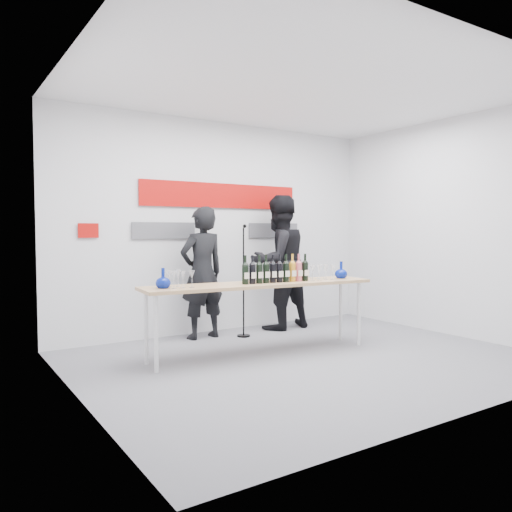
% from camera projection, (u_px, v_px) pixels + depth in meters
% --- Properties ---
extents(ground, '(5.00, 5.00, 0.00)m').
position_uv_depth(ground, '(309.00, 359.00, 5.62)').
color(ground, slate).
rests_on(ground, ground).
extents(back_wall, '(5.00, 0.04, 3.00)m').
position_uv_depth(back_wall, '(222.00, 227.00, 7.21)').
color(back_wall, silver).
rests_on(back_wall, ground).
extents(signage, '(3.38, 0.02, 0.79)m').
position_uv_depth(signage, '(219.00, 206.00, 7.14)').
color(signage, '#AF0A07').
rests_on(signage, back_wall).
extents(tasting_table, '(2.84, 0.81, 0.84)m').
position_uv_depth(tasting_table, '(261.00, 288.00, 5.82)').
color(tasting_table, tan).
rests_on(tasting_table, ground).
extents(wine_bottles, '(0.89, 0.15, 0.33)m').
position_uv_depth(wine_bottles, '(276.00, 268.00, 5.84)').
color(wine_bottles, black).
rests_on(wine_bottles, tasting_table).
extents(decanter_left, '(0.16, 0.16, 0.21)m').
position_uv_depth(decanter_left, '(163.00, 278.00, 5.27)').
color(decanter_left, navy).
rests_on(decanter_left, tasting_table).
extents(decanter_right, '(0.16, 0.16, 0.21)m').
position_uv_depth(decanter_right, '(341.00, 270.00, 6.36)').
color(decanter_right, navy).
rests_on(decanter_right, tasting_table).
extents(glasses_left, '(0.26, 0.24, 0.18)m').
position_uv_depth(glasses_left, '(179.00, 279.00, 5.33)').
color(glasses_left, silver).
rests_on(glasses_left, tasting_table).
extents(glasses_right, '(0.38, 0.25, 0.18)m').
position_uv_depth(glasses_right, '(319.00, 272.00, 6.20)').
color(glasses_right, silver).
rests_on(glasses_right, tasting_table).
extents(presenter_left, '(0.68, 0.48, 1.77)m').
position_uv_depth(presenter_left, '(202.00, 273.00, 6.67)').
color(presenter_left, black).
rests_on(presenter_left, ground).
extents(presenter_right, '(1.01, 0.82, 1.97)m').
position_uv_depth(presenter_right, '(279.00, 262.00, 7.33)').
color(presenter_right, black).
rests_on(presenter_right, ground).
extents(mic_stand, '(0.18, 0.18, 1.53)m').
position_uv_depth(mic_stand, '(244.00, 303.00, 6.79)').
color(mic_stand, black).
rests_on(mic_stand, ground).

